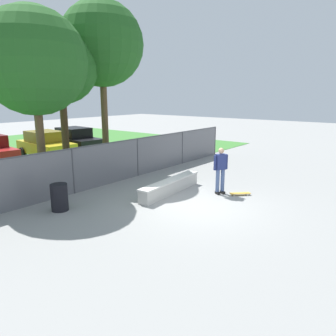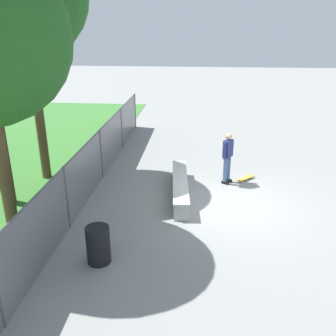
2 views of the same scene
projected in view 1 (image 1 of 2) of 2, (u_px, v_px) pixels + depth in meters
ground_plane at (198, 206)px, 11.21m from camera, size 80.00×80.00×0.00m
grass_strip at (0, 156)px, 20.25m from camera, size 30.07×20.00×0.02m
concrete_ledge at (170, 186)px, 12.62m from camera, size 3.60×0.76×0.54m
skateboarder at (221, 169)px, 12.37m from camera, size 0.53×0.42×1.82m
skateboard at (240, 193)px, 12.38m from camera, size 0.71×0.70×0.09m
chainlink_fence at (109, 162)px, 13.79m from camera, size 18.14×0.07×1.81m
tree_near_left at (34, 62)px, 11.99m from camera, size 4.01×4.01×7.01m
tree_near_right at (60, 67)px, 13.95m from camera, size 3.24×3.24×6.62m
tree_mid at (102, 45)px, 15.12m from camera, size 3.99×3.99×8.13m
car_yellow at (46, 145)px, 19.46m from camera, size 2.25×4.32×1.66m
car_black at (75, 140)px, 21.53m from camera, size 2.25×4.32×1.66m
trash_bin at (59, 197)px, 10.67m from camera, size 0.56×0.56×0.92m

